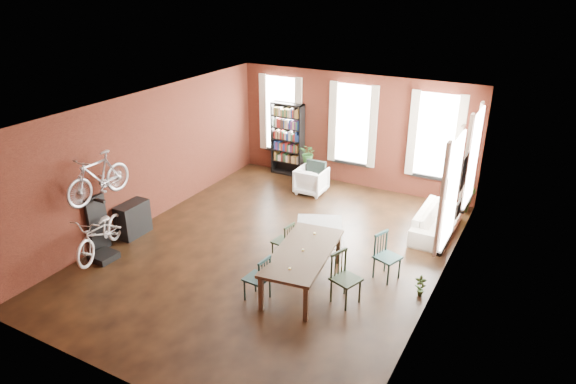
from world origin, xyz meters
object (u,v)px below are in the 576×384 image
Objects in this scene: dining_table at (303,268)px; bike_trainer at (104,256)px; console_table at (133,219)px; dining_chair_a at (257,278)px; dining_chair_d at (387,257)px; bookshelf at (288,139)px; plant_stand at (309,174)px; dining_chair_c at (346,279)px; bicycle_floor at (97,215)px; dining_chair_b at (283,241)px; white_armchair at (311,179)px; cream_sofa at (438,217)px.

bike_trainer is (-4.21, -1.18, -0.31)m from dining_table.
dining_chair_a is at bearing -11.70° from console_table.
bookshelf is at bearing 66.98° from dining_chair_d.
console_table is 5.22m from plant_stand.
dining_chair_c is 5.33m from bicycle_floor.
console_table is at bearing -71.60° from dining_chair_b.
plant_stand is at bearing -57.73° from white_armchair.
bicycle_floor reaches higher than console_table.
plant_stand is at bearing 52.78° from bicycle_floor.
dining_chair_a reaches higher than console_table.
dining_chair_c is 1.46× the size of plant_stand.
white_armchair is 1.01× the size of console_table.
dining_chair_d is (0.41, 1.16, -0.02)m from dining_chair_c.
dining_chair_d reaches higher than dining_chair_b.
console_table is (-1.28, -5.20, -0.70)m from bookshelf.
dining_chair_a is 0.91× the size of dining_chair_c.
dining_chair_c reaches higher than plant_stand.
dining_chair_a reaches higher than dining_chair_b.
bookshelf is at bearing 76.17° from console_table.
dining_chair_d is 1.41× the size of plant_stand.
white_armchair is 1.63× the size of bike_trainer.
dining_chair_d reaches higher than bike_trainer.
cream_sofa is 4.22× the size of bike_trainer.
bicycle_floor is (-2.35, -5.37, 0.65)m from white_armchair.
dining_chair_a is 1.33× the size of plant_stand.
dining_chair_d reaches higher than white_armchair.
dining_table is at bearing 146.37° from dining_chair_d.
bicycle_floor is at bearing -99.58° from bookshelf.
dining_table is 0.98m from dining_chair_c.
white_armchair is (-3.26, 3.18, -0.08)m from dining_chair_d.
dining_chair_c is at bearing 72.47° from dining_chair_b.
bike_trainer is at bearing 131.10° from dining_chair_d.
bike_trainer is 0.98m from bicycle_floor.
dining_chair_a is 0.94× the size of dining_chair_d.
console_table is 0.44× the size of bicycle_floor.
bookshelf is 5.28m from cream_sofa.
bike_trainer is at bearing -66.57° from bicycle_floor.
dining_chair_c is at bearing -56.76° from plant_stand.
bicycle_floor is (-5.61, -2.18, 0.57)m from dining_chair_d.
plant_stand is at bearing -158.47° from dining_chair_a.
bookshelf reaches higher than cream_sofa.
dining_chair_d is 0.44× the size of bookshelf.
dining_chair_a is 1.14× the size of console_table.
dining_table is 2.24× the size of dining_chair_c.
dining_table is 3.92m from cream_sofa.
console_table is (-3.91, 0.81, -0.06)m from dining_chair_a.
cream_sofa is (3.66, -0.73, 0.00)m from white_armchair.
bookshelf reaches higher than dining_table.
dining_chair_c is at bearing 11.54° from bike_trainer.
bicycle_floor is (0.21, -1.14, 0.65)m from console_table.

